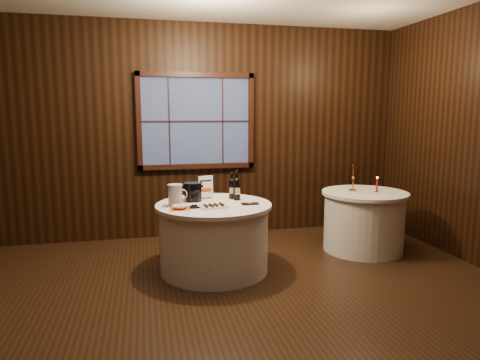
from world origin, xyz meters
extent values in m
plane|color=black|center=(0.00, 0.00, 0.00)|extent=(6.00, 6.00, 0.00)
cube|color=black|center=(0.00, 2.50, 1.50)|extent=(6.00, 0.02, 3.00)
cube|color=#3B497B|center=(0.00, 2.47, 1.65)|extent=(1.50, 0.01, 1.20)
cylinder|color=white|center=(0.00, 1.00, 0.36)|extent=(1.20, 1.20, 0.73)
cylinder|color=white|center=(0.00, 1.00, 0.75)|extent=(1.28, 1.28, 0.04)
cylinder|color=white|center=(2.00, 1.30, 0.36)|extent=(1.00, 1.00, 0.73)
cylinder|color=white|center=(2.00, 1.30, 0.75)|extent=(1.08, 1.08, 0.04)
cube|color=silver|center=(-0.05, 1.27, 0.78)|extent=(0.16, 0.12, 0.01)
cube|color=silver|center=(-0.05, 1.27, 0.92)|extent=(0.02, 0.02, 0.27)
cube|color=white|center=(-0.05, 1.26, 0.92)|extent=(0.17, 0.05, 0.25)
cylinder|color=black|center=(0.25, 1.23, 0.87)|extent=(0.07, 0.07, 0.20)
sphere|color=black|center=(0.25, 1.23, 0.97)|extent=(0.07, 0.07, 0.07)
cylinder|color=black|center=(0.25, 1.23, 1.02)|extent=(0.03, 0.03, 0.09)
cylinder|color=black|center=(0.25, 1.23, 1.07)|extent=(0.03, 0.03, 0.02)
cube|color=beige|center=(0.25, 1.20, 0.87)|extent=(0.05, 0.02, 0.07)
cylinder|color=black|center=(0.29, 1.15, 0.88)|extent=(0.08, 0.08, 0.22)
sphere|color=black|center=(0.29, 1.15, 0.99)|extent=(0.08, 0.08, 0.08)
cylinder|color=black|center=(0.29, 1.15, 1.05)|extent=(0.03, 0.03, 0.10)
cylinder|color=black|center=(0.29, 1.15, 1.10)|extent=(0.04, 0.04, 0.02)
cube|color=beige|center=(0.29, 1.10, 0.88)|extent=(0.06, 0.00, 0.08)
cylinder|color=black|center=(-0.21, 1.19, 0.78)|extent=(0.15, 0.15, 0.03)
cylinder|color=black|center=(-0.21, 1.19, 0.88)|extent=(0.20, 0.20, 0.17)
cylinder|color=black|center=(-0.21, 1.19, 0.97)|extent=(0.21, 0.21, 0.02)
cube|color=white|center=(-0.03, 0.80, 0.78)|extent=(0.31, 0.23, 0.02)
cube|color=black|center=(0.38, 0.88, 0.78)|extent=(0.19, 0.10, 0.02)
cylinder|color=#342413|center=(-0.30, 0.82, 0.79)|extent=(0.07, 0.03, 0.03)
cylinder|color=silver|center=(-0.42, 1.00, 0.88)|extent=(0.15, 0.15, 0.22)
cylinder|color=silver|center=(-0.42, 1.00, 1.00)|extent=(0.16, 0.16, 0.01)
torus|color=silver|center=(-0.34, 1.00, 0.89)|extent=(0.11, 0.02, 0.11)
cube|color=#FF5F15|center=(-0.39, 0.81, 0.77)|extent=(0.23, 0.23, 0.00)
imported|color=white|center=(-0.39, 0.81, 0.79)|extent=(0.20, 0.20, 0.04)
cylinder|color=gold|center=(1.87, 1.38, 0.78)|extent=(0.10, 0.10, 0.02)
cylinder|color=gold|center=(1.87, 1.38, 0.94)|extent=(0.02, 0.02, 0.31)
cylinder|color=gold|center=(1.87, 1.38, 1.11)|extent=(0.05, 0.05, 0.03)
cylinder|color=gold|center=(2.12, 1.22, 0.78)|extent=(0.05, 0.05, 0.01)
cylinder|color=#A60C10|center=(2.12, 1.22, 0.86)|extent=(0.02, 0.02, 0.16)
sphere|color=#FFB23F|center=(2.12, 1.22, 0.96)|extent=(0.02, 0.02, 0.02)
camera|label=1|loc=(-0.74, -3.57, 1.75)|focal=32.00mm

